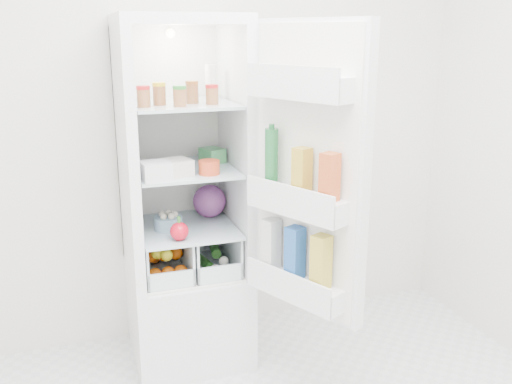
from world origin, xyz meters
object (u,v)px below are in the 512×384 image
object	(u,v)px
mushroom_bowl	(168,223)
fridge_door	(306,180)
refrigerator	(184,237)
red_cabbage	(209,201)

from	to	relation	value
mushroom_bowl	fridge_door	size ratio (longest dim) A/B	0.11
mushroom_bowl	fridge_door	xyz separation A→B (m)	(0.52, -0.52, 0.31)
refrigerator	mushroom_bowl	bearing A→B (deg)	-137.92
mushroom_bowl	fridge_door	distance (m)	0.80
mushroom_bowl	fridge_door	bearing A→B (deg)	-44.97
red_cabbage	mushroom_bowl	bearing A→B (deg)	-151.50
mushroom_bowl	fridge_door	world-z (taller)	fridge_door
fridge_door	mushroom_bowl	bearing A→B (deg)	19.49
refrigerator	red_cabbage	distance (m)	0.24
refrigerator	fridge_door	size ratio (longest dim) A/B	1.38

